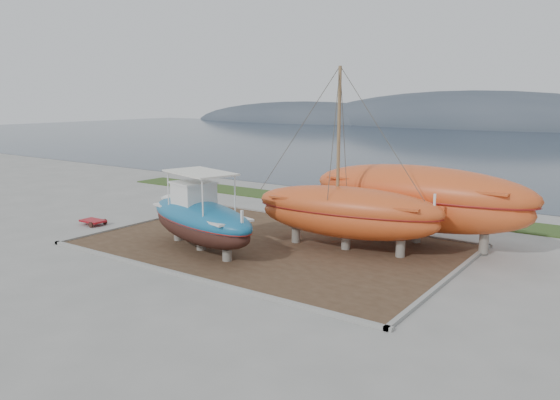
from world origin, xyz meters
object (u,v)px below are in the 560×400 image
Objects in this scene: white_dinghy at (189,206)px; orange_bare_hull at (418,206)px; blue_caique at (200,211)px; red_trailer at (93,222)px; orange_sailboat at (348,160)px.

orange_bare_hull reaches higher than white_dinghy.
blue_caique is 10.98m from orange_bare_hull.
blue_caique is at bearing -41.15° from white_dinghy.
white_dinghy is 5.73m from red_trailer.
orange_sailboat reaches higher than orange_bare_hull.
orange_sailboat reaches higher than white_dinghy.
orange_sailboat is (5.73, 4.19, 2.47)m from blue_caique.
white_dinghy is 0.49× the size of orange_sailboat.
orange_bare_hull is 5.40× the size of red_trailer.
red_trailer is (-9.00, 0.35, -1.84)m from blue_caique.
red_trailer is at bearing -166.21° from blue_caique.
red_trailer is at bearing -125.75° from white_dinghy.
orange_bare_hull is at bearing 10.18° from white_dinghy.
blue_caique is 0.68× the size of orange_bare_hull.
white_dinghy is (-5.67, 4.97, -1.24)m from blue_caique.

